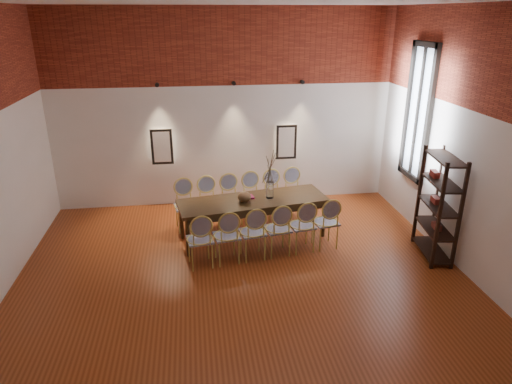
{
  "coord_description": "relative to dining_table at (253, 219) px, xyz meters",
  "views": [
    {
      "loc": [
        -0.66,
        -5.78,
        3.86
      ],
      "look_at": [
        0.34,
        1.28,
        1.05
      ],
      "focal_mm": 32.0,
      "sensor_mm": 36.0,
      "label": 1
    }
  ],
  "objects": [
    {
      "name": "shelving_rack",
      "position": [
        2.94,
        -1.06,
        0.53
      ],
      "size": [
        0.52,
        1.04,
        1.8
      ],
      "primitive_type": null,
      "rotation": [
        0.0,
        0.0,
        -0.14
      ],
      "color": "black",
      "rests_on": "floor"
    },
    {
      "name": "wall_front",
      "position": [
        -0.34,
        -5.23,
        1.62
      ],
      "size": [
        7.0,
        0.1,
        4.0
      ],
      "primitive_type": "cube",
      "color": "silver",
      "rests_on": "ground"
    },
    {
      "name": "brick_band_back",
      "position": [
        -0.34,
        1.8,
        2.88
      ],
      "size": [
        7.0,
        0.02,
        1.5
      ],
      "primitive_type": "cube",
      "color": "maroon",
      "rests_on": "ground"
    },
    {
      "name": "chair_far_f",
      "position": [
        0.98,
        0.87,
        0.09
      ],
      "size": [
        0.5,
        0.5,
        0.94
      ],
      "primitive_type": null,
      "rotation": [
        0.0,
        0.0,
        3.3
      ],
      "color": "#C4B352",
      "rests_on": "floor"
    },
    {
      "name": "chair_near_a",
      "position": [
        -0.98,
        -0.87,
        0.09
      ],
      "size": [
        0.5,
        0.5,
        0.94
      ],
      "primitive_type": null,
      "rotation": [
        0.0,
        0.0,
        0.16
      ],
      "color": "#C4B352",
      "rests_on": "floor"
    },
    {
      "name": "chair_near_d",
      "position": [
        0.33,
        -0.66,
        0.09
      ],
      "size": [
        0.5,
        0.5,
        0.94
      ],
      "primitive_type": null,
      "rotation": [
        0.0,
        0.0,
        0.16
      ],
      "color": "#C4B352",
      "rests_on": "floor"
    },
    {
      "name": "wall_right",
      "position": [
        3.21,
        -1.68,
        1.62
      ],
      "size": [
        0.1,
        7.0,
        4.0
      ],
      "primitive_type": "cube",
      "color": "silver",
      "rests_on": "ground"
    },
    {
      "name": "book",
      "position": [
        -0.11,
        0.09,
        0.39
      ],
      "size": [
        0.29,
        0.22,
        0.03
      ],
      "primitive_type": "cube",
      "rotation": [
        0.0,
        0.0,
        0.16
      ],
      "color": "#95154D",
      "rests_on": "dining_table"
    },
    {
      "name": "spot_fixture_left",
      "position": [
        -1.64,
        1.74,
        2.17
      ],
      "size": [
        0.08,
        0.1,
        0.08
      ],
      "primitive_type": "cylinder",
      "rotation": [
        1.57,
        0.0,
        0.0
      ],
      "color": "black",
      "rests_on": "wall_back"
    },
    {
      "name": "chair_near_e",
      "position": [
        0.77,
        -0.59,
        0.09
      ],
      "size": [
        0.5,
        0.5,
        0.94
      ],
      "primitive_type": null,
      "rotation": [
        0.0,
        0.0,
        0.16
      ],
      "color": "#C4B352",
      "rests_on": "floor"
    },
    {
      "name": "chair_far_c",
      "position": [
        -0.33,
        0.66,
        0.09
      ],
      "size": [
        0.5,
        0.5,
        0.94
      ],
      "primitive_type": null,
      "rotation": [
        0.0,
        0.0,
        3.3
      ],
      "color": "#C4B352",
      "rests_on": "floor"
    },
    {
      "name": "niche_left",
      "position": [
        -1.64,
        1.77,
        0.93
      ],
      "size": [
        0.36,
        0.06,
        0.66
      ],
      "primitive_type": "cube",
      "color": "#FFEAC6",
      "rests_on": "wall_back"
    },
    {
      "name": "chair_near_f",
      "position": [
        1.2,
        -0.52,
        0.09
      ],
      "size": [
        0.5,
        0.5,
        0.94
      ],
      "primitive_type": null,
      "rotation": [
        0.0,
        0.0,
        0.16
      ],
      "color": "#C4B352",
      "rests_on": "floor"
    },
    {
      "name": "chair_far_e",
      "position": [
        0.54,
        0.8,
        0.09
      ],
      "size": [
        0.5,
        0.5,
        0.94
      ],
      "primitive_type": null,
      "rotation": [
        0.0,
        0.0,
        3.3
      ],
      "color": "#C4B352",
      "rests_on": "floor"
    },
    {
      "name": "chair_near_c",
      "position": [
        -0.11,
        -0.73,
        0.09
      ],
      "size": [
        0.5,
        0.5,
        0.94
      ],
      "primitive_type": null,
      "rotation": [
        0.0,
        0.0,
        0.16
      ],
      "color": "#C4B352",
      "rests_on": "floor"
    },
    {
      "name": "chair_far_a",
      "position": [
        -1.2,
        0.52,
        0.09
      ],
      "size": [
        0.5,
        0.5,
        0.94
      ],
      "primitive_type": null,
      "rotation": [
        0.0,
        0.0,
        3.3
      ],
      "color": "#C4B352",
      "rests_on": "floor"
    },
    {
      "name": "floor",
      "position": [
        -0.34,
        -1.68,
        -0.39
      ],
      "size": [
        7.0,
        7.0,
        0.02
      ],
      "primitive_type": "cube",
      "color": "brown",
      "rests_on": "ground"
    },
    {
      "name": "niche_right",
      "position": [
        0.96,
        1.77,
        0.93
      ],
      "size": [
        0.36,
        0.06,
        0.66
      ],
      "primitive_type": "cube",
      "color": "#FFEAC6",
      "rests_on": "wall_back"
    },
    {
      "name": "brick_band_right",
      "position": [
        3.14,
        -1.68,
        2.88
      ],
      "size": [
        0.02,
        7.0,
        1.5
      ],
      "primitive_type": "cube",
      "color": "maroon",
      "rests_on": "ground"
    },
    {
      "name": "dining_table",
      "position": [
        0.0,
        0.0,
        0.0
      ],
      "size": [
        2.75,
        1.27,
        0.75
      ],
      "primitive_type": "cube",
      "rotation": [
        0.0,
        0.0,
        0.16
      ],
      "color": "#372411",
      "rests_on": "floor"
    },
    {
      "name": "bowl",
      "position": [
        -0.16,
        -0.08,
        0.46
      ],
      "size": [
        0.24,
        0.24,
        0.18
      ],
      "primitive_type": "ellipsoid",
      "color": "brown",
      "rests_on": "dining_table"
    },
    {
      "name": "vase",
      "position": [
        0.31,
        0.05,
        0.53
      ],
      "size": [
        0.14,
        0.14,
        0.3
      ],
      "primitive_type": "cylinder",
      "color": "silver",
      "rests_on": "dining_table"
    },
    {
      "name": "window_glass",
      "position": [
        3.12,
        0.32,
        1.77
      ],
      "size": [
        0.02,
        0.78,
        2.38
      ],
      "primitive_type": "cube",
      "color": "silver",
      "rests_on": "wall_right"
    },
    {
      "name": "spot_fixture_right",
      "position": [
        1.26,
        1.74,
        2.17
      ],
      "size": [
        0.08,
        0.1,
        0.08
      ],
      "primitive_type": "cylinder",
      "rotation": [
        1.57,
        0.0,
        0.0
      ],
      "color": "black",
      "rests_on": "wall_back"
    },
    {
      "name": "dried_branches",
      "position": [
        0.31,
        0.05,
        0.98
      ],
      "size": [
        0.5,
        0.5,
        0.7
      ],
      "primitive_type": null,
      "color": "#433B29",
      "rests_on": "vase"
    },
    {
      "name": "wall_back",
      "position": [
        -0.34,
        1.87,
        1.62
      ],
      "size": [
        7.0,
        0.1,
        4.0
      ],
      "primitive_type": "cube",
      "color": "silver",
      "rests_on": "ground"
    },
    {
      "name": "chair_far_d",
      "position": [
        0.11,
        0.73,
        0.09
      ],
      "size": [
        0.5,
        0.5,
        0.94
      ],
      "primitive_type": null,
      "rotation": [
        0.0,
        0.0,
        3.3
      ],
      "color": "#C4B352",
      "rests_on": "floor"
    },
    {
      "name": "brick_band_front",
      "position": [
        -0.34,
        -5.16,
        2.88
      ],
      "size": [
        7.0,
        0.02,
        1.5
      ],
      "primitive_type": "cube",
      "color": "maroon",
      "rests_on": "ground"
    },
    {
      "name": "chair_far_b",
      "position": [
        -0.77,
        0.59,
        0.09
      ],
      "size": [
        0.5,
        0.5,
        0.94
      ],
      "primitive_type": null,
      "rotation": [
        0.0,
        0.0,
        3.3
      ],
      "color": "#C4B352",
      "rests_on": "floor"
    },
    {
      "name": "window_frame",
      "position": [
        3.1,
        0.32,
        1.77
      ],
      "size": [
        0.08,
        0.9,
        2.5
      ],
      "primitive_type": "cube",
      "color": "black",
      "rests_on": "wall_right"
    },
    {
      "name": "window_mullion",
      "position": [
        3.1,
        0.32,
        1.77
      ],
      "size": [
        0.06,
        0.06,
        2.4
      ],
      "primitive_type": "cube",
      "color": "black",
      "rests_on": "wall_right"
    },
    {
      "name": "spot_fixture_mid",
      "position": [
        -0.14,
        1.74,
        2.17
      ],
      "size": [
        0.08,
        0.1,
        0.08
      ],
      "primitive_type": "cylinder",
      "rotation": [
        1.57,
        0.0,
        0.0
      ],
      "color": "black",
      "rests_on": "wall_back"
    },
    {
      "name": "chair_near_b",
      "position": [
        -0.54,
        -0.8,
        0.09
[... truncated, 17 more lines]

